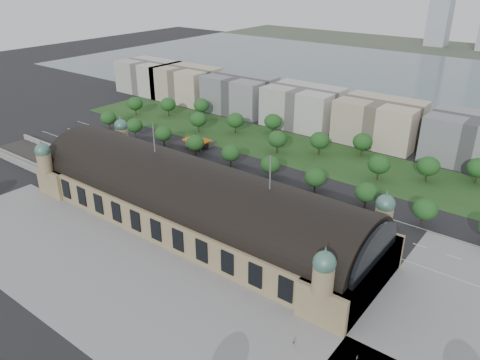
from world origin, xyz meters
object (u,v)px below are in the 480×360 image
Objects in this scene: traffic_car_2 at (155,161)px; parked_car_0 at (126,160)px; parked_car_1 at (133,168)px; bus_west at (200,178)px; traffic_car_1 at (112,142)px; bus_east at (317,223)px; parked_car_2 at (144,168)px; parked_car_4 at (178,180)px; traffic_car_0 at (92,145)px; traffic_car_3 at (216,176)px; traffic_car_4 at (288,200)px; parked_car_5 at (180,179)px; parked_car_3 at (161,173)px; traffic_car_6 at (388,243)px; pedestrian_2 at (357,357)px; parked_car_6 at (199,188)px; bus_mid at (287,205)px; pedestrian_0 at (293,344)px; petrol_station at (203,142)px.

parked_car_0 is (-12.89, -8.75, 0.08)m from traffic_car_2.
parked_car_1 is 0.41× the size of bus_west.
traffic_car_1 is 139.02m from bus_east.
parked_car_2 reaches higher than parked_car_4.
traffic_car_3 is (82.46, 9.85, 0.03)m from traffic_car_0.
parked_car_5 is at bearing -76.03° from traffic_car_4.
parked_car_3 is 13.18m from parked_car_5.
traffic_car_6 is 3.25× the size of pedestrian_2.
bus_mid reaches higher than parked_car_6.
pedestrian_2 is at bearing 35.94° from parked_car_0.
bus_mid is (81.29, -1.75, 1.19)m from traffic_car_2.
bus_west is 64.44m from bus_east.
pedestrian_0 is at bearing 47.02° from parked_car_1.
bus_mid reaches higher than traffic_car_3.
traffic_car_6 reaches higher than parked_car_2.
traffic_car_0 is at bearing 94.65° from bus_mid.
parked_car_5 is (71.83, -3.47, 0.17)m from traffic_car_0.
petrol_station reaches higher than traffic_car_4.
bus_west reaches higher than parked_car_2.
traffic_car_1 is 68.03m from parked_car_5.
parked_car_1 is at bearing -107.57° from parked_car_4.
bus_mid reaches higher than traffic_car_0.
petrol_station reaches higher than traffic_car_0.
traffic_car_0 is at bearing -131.21° from parked_car_3.
parked_car_4 is at bearing -85.69° from traffic_car_6.
pedestrian_0 is at bearing 31.77° from parked_car_0.
traffic_car_0 is at bearing -143.80° from petrol_station.
pedestrian_2 is (185.34, -54.76, 0.25)m from traffic_car_0.
traffic_car_0 is 48.44m from parked_car_2.
traffic_car_3 is 0.81× the size of traffic_car_6.
parked_car_5 is 0.53× the size of bus_east.
pedestrian_2 reaches higher than parked_car_3.
bus_west is at bearing -50.16° from petrol_station.
petrol_station is 31.95m from traffic_car_2.
traffic_car_0 is (-50.30, -36.81, -2.30)m from petrol_station.
bus_east is (-27.12, -4.54, 0.72)m from traffic_car_6.
parked_car_2 is at bearing 52.21° from pedestrian_2.
parked_car_3 is (15.56, 4.00, 0.08)m from parked_car_1.
parked_car_4 is at bearing 48.31° from pedestrian_2.
traffic_car_4 is 40.75m from parked_car_6.
parked_car_6 is (42.50, 2.39, 0.09)m from parked_car_1.
petrol_station is 2.92× the size of parked_car_3.
traffic_car_3 is 0.35× the size of bus_mid.
traffic_car_2 is 37.10m from traffic_car_3.
parked_car_5 reaches higher than traffic_car_2.
traffic_car_1 is 0.87× the size of parked_car_2.
traffic_car_1 is at bearing 90.06° from bus_mid.
parked_car_6 is (26.94, -1.61, 0.00)m from parked_car_3.
traffic_car_1 is at bearing -92.39° from traffic_car_2.
traffic_car_6 is at bearing -87.53° from bus_mid.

